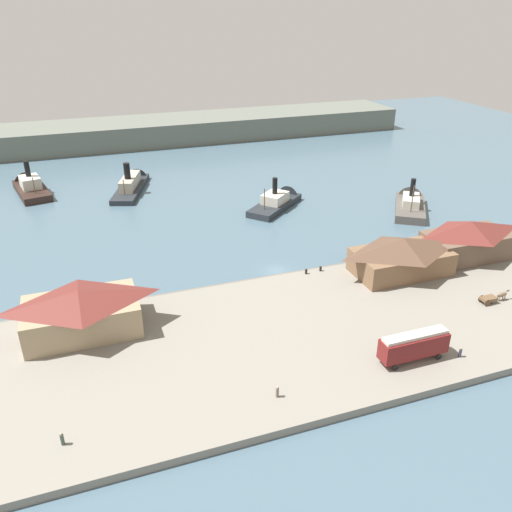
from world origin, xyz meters
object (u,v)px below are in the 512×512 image
object	(u,v)px
ferry_shed_east_terminal	(402,255)
street_tram	(414,345)
ferry_moored_west	(279,200)
pedestrian_near_cart	(62,439)
mooring_post_west	(321,269)
ferry_mid_harbor	(30,186)
pedestrian_walking_west	(277,392)
ferry_outer_harbor	(410,203)
horse_cart	(494,297)
mooring_post_center_west	(306,272)
pedestrian_near_west_shed	(460,353)
ferry_shed_west_terminal	(468,239)
ferry_shed_central_terminal	(81,311)
ferry_near_quay	(133,182)

from	to	relation	value
ferry_shed_east_terminal	street_tram	world-z (taller)	ferry_shed_east_terminal
ferry_shed_east_terminal	ferry_moored_west	size ratio (longest dim) A/B	0.95
pedestrian_near_cart	mooring_post_west	xyz separation A→B (m)	(46.39, 28.60, -0.34)
ferry_mid_harbor	ferry_moored_west	bearing A→B (deg)	-28.62
pedestrian_walking_west	ferry_outer_harbor	size ratio (longest dim) A/B	0.09
ferry_shed_east_terminal	pedestrian_walking_west	bearing A→B (deg)	-144.90
horse_cart	mooring_post_center_west	xyz separation A→B (m)	(-25.36, 19.72, -0.48)
pedestrian_near_west_shed	street_tram	bearing A→B (deg)	165.61
street_tram	pedestrian_near_cart	world-z (taller)	street_tram
ferry_shed_west_terminal	ferry_outer_harbor	size ratio (longest dim) A/B	0.88
street_tram	ferry_outer_harbor	distance (m)	64.91
horse_cart	ferry_mid_harbor	size ratio (longest dim) A/B	0.27
ferry_shed_central_terminal	mooring_post_west	distance (m)	43.29
ferry_shed_east_terminal	street_tram	distance (m)	26.79
street_tram	ferry_mid_harbor	distance (m)	112.78
pedestrian_near_west_shed	ferry_moored_west	size ratio (longest dim) A/B	0.08
mooring_post_west	pedestrian_near_cart	bearing A→B (deg)	-148.35
ferry_shed_central_terminal	pedestrian_near_west_shed	xyz separation A→B (m)	(49.91, -24.70, -2.87)
ferry_shed_central_terminal	horse_cart	bearing A→B (deg)	-12.27
ferry_outer_harbor	ferry_near_quay	world-z (taller)	ferry_outer_harbor
pedestrian_near_west_shed	mooring_post_west	world-z (taller)	pedestrian_near_west_shed
street_tram	ferry_mid_harbor	world-z (taller)	ferry_mid_harbor
pedestrian_near_west_shed	pedestrian_near_cart	world-z (taller)	pedestrian_near_cart
ferry_near_quay	mooring_post_west	bearing A→B (deg)	-68.09
horse_cart	ferry_moored_west	world-z (taller)	ferry_moored_west
pedestrian_near_west_shed	ferry_outer_harbor	xyz separation A→B (m)	(29.74, 55.33, -0.57)
ferry_mid_harbor	pedestrian_near_west_shed	bearing A→B (deg)	-59.31
ferry_near_quay	horse_cart	bearing A→B (deg)	-60.23
pedestrian_walking_west	ferry_mid_harbor	size ratio (longest dim) A/B	0.08
street_tram	pedestrian_walking_west	size ratio (longest dim) A/B	6.10
street_tram	mooring_post_west	distance (m)	28.70
ferry_mid_harbor	street_tram	bearing A→B (deg)	-61.83
street_tram	ferry_outer_harbor	world-z (taller)	ferry_outer_harbor
horse_cart	pedestrian_near_cart	distance (m)	69.30
ferry_shed_central_terminal	ferry_mid_harbor	bearing A→B (deg)	97.55
ferry_shed_west_terminal	street_tram	bearing A→B (deg)	-140.05
pedestrian_walking_west	ferry_moored_west	size ratio (longest dim) A/B	0.09
ferry_shed_central_terminal	ferry_outer_harbor	distance (m)	85.41
pedestrian_near_cart	mooring_post_west	bearing A→B (deg)	31.65
mooring_post_center_west	ferry_shed_west_terminal	bearing A→B (deg)	-6.95
ferry_outer_harbor	ferry_mid_harbor	world-z (taller)	ferry_mid_harbor
ferry_near_quay	mooring_post_center_west	bearing A→B (deg)	-70.44
ferry_shed_east_terminal	ferry_shed_central_terminal	bearing A→B (deg)	-179.77
pedestrian_walking_west	ferry_near_quay	distance (m)	94.42
street_tram	pedestrian_walking_west	distance (m)	20.80
ferry_shed_west_terminal	mooring_post_center_west	distance (m)	33.00
ferry_shed_west_terminal	street_tram	distance (m)	38.23
pedestrian_walking_west	street_tram	bearing A→B (deg)	2.15
pedestrian_near_west_shed	ferry_mid_harbor	size ratio (longest dim) A/B	0.07
pedestrian_near_cart	ferry_near_quay	xyz separation A→B (m)	(20.31, 93.45, -0.61)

